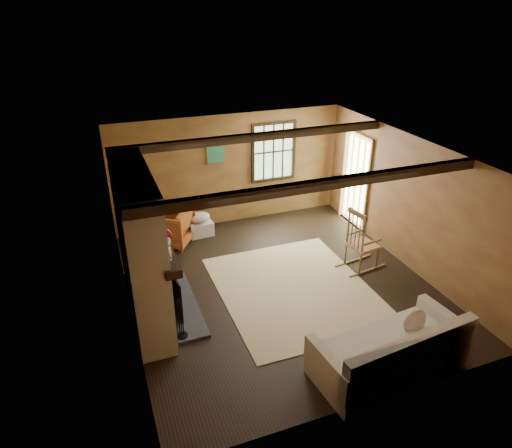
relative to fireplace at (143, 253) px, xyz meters
name	(u,v)px	position (x,y,z in m)	size (l,w,h in m)	color
ground	(279,285)	(2.23, 0.00, -1.10)	(5.50, 5.50, 0.00)	black
room_envelope	(287,192)	(2.45, 0.26, 0.53)	(5.02, 5.52, 2.44)	olive
fireplace	(143,253)	(0.00, 0.00, 0.00)	(1.02, 2.30, 2.40)	#9A493B
rug	(294,289)	(2.43, -0.20, -1.10)	(2.50, 3.00, 0.01)	#D0C28B
rocking_chair	(361,244)	(3.85, 0.04, -0.60)	(0.92, 0.57, 1.18)	tan
sofa	(392,355)	(2.81, -2.40, -0.80)	(2.15, 1.12, 0.84)	beige
firewood_pile	(144,238)	(0.25, 2.39, -0.99)	(0.62, 0.11, 0.23)	brown
laundry_basket	(200,228)	(1.42, 2.34, -0.95)	(0.50, 0.38, 0.30)	silver
basket_pillow	(200,217)	(1.42, 2.34, -0.70)	(0.43, 0.34, 0.21)	beige
armchair	(170,226)	(0.77, 2.20, -0.73)	(0.80, 0.83, 0.75)	#BF6026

